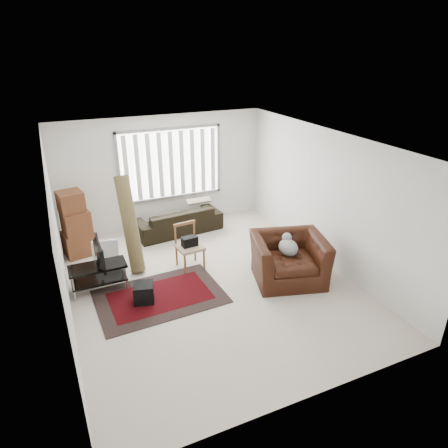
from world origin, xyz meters
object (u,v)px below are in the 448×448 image
(tv_stand, at_px, (98,272))
(sofa, at_px, (178,216))
(moving_boxes, at_px, (76,226))
(armchair, at_px, (289,256))
(side_chair, at_px, (189,245))

(tv_stand, height_order, sofa, sofa)
(moving_boxes, relative_size, armchair, 0.89)
(moving_boxes, xyz_separation_m, armchair, (3.56, -2.67, -0.16))
(tv_stand, relative_size, moving_boxes, 0.71)
(moving_boxes, relative_size, sofa, 0.69)
(tv_stand, distance_m, moving_boxes, 1.63)
(side_chair, bearing_deg, sofa, 74.01)
(tv_stand, bearing_deg, moving_boxes, 97.13)
(tv_stand, distance_m, side_chair, 1.80)
(tv_stand, distance_m, sofa, 2.78)
(moving_boxes, height_order, sofa, moving_boxes)
(moving_boxes, distance_m, sofa, 2.33)
(moving_boxes, xyz_separation_m, side_chair, (1.99, -1.48, -0.16))
(side_chair, bearing_deg, moving_boxes, 137.90)
(moving_boxes, bearing_deg, armchair, -36.87)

